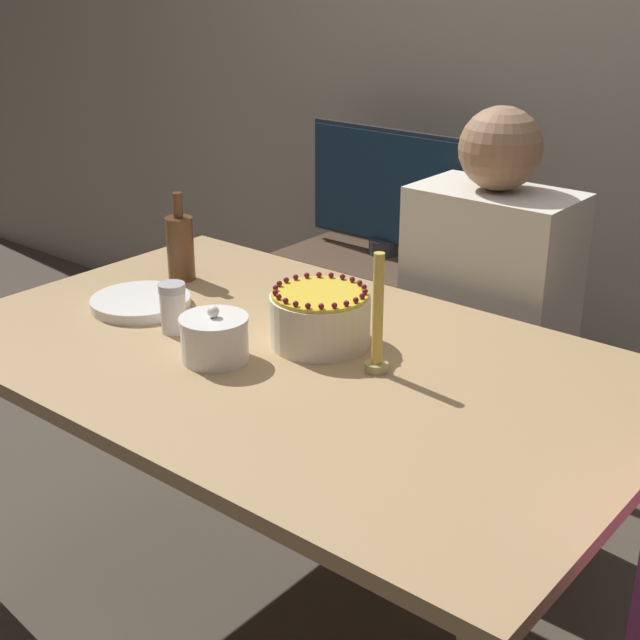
% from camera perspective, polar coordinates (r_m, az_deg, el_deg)
% --- Properties ---
extents(wall_behind, '(8.00, 0.05, 2.60)m').
position_cam_1_polar(wall_behind, '(2.87, 17.60, 17.14)').
color(wall_behind, '#ADA393').
rests_on(wall_behind, ground_plane).
extents(dining_table, '(1.48, 0.91, 0.76)m').
position_cam_1_polar(dining_table, '(1.88, -1.84, -5.32)').
color(dining_table, tan).
rests_on(dining_table, ground_plane).
extents(cake, '(0.21, 0.21, 0.13)m').
position_cam_1_polar(cake, '(1.85, 0.00, 0.12)').
color(cake, '#EFE5CC').
rests_on(cake, dining_table).
extents(sugar_bowl, '(0.14, 0.14, 0.12)m').
position_cam_1_polar(sugar_bowl, '(1.79, -6.77, -1.16)').
color(sugar_bowl, white).
rests_on(sugar_bowl, dining_table).
extents(sugar_shaker, '(0.06, 0.06, 0.11)m').
position_cam_1_polar(sugar_shaker, '(1.94, -9.40, 0.80)').
color(sugar_shaker, white).
rests_on(sugar_shaker, dining_table).
extents(plate_stack, '(0.23, 0.23, 0.02)m').
position_cam_1_polar(plate_stack, '(2.10, -11.40, 1.13)').
color(plate_stack, white).
rests_on(plate_stack, dining_table).
extents(candle, '(0.05, 0.05, 0.24)m').
position_cam_1_polar(candle, '(1.72, 3.70, -0.36)').
color(candle, tan).
rests_on(candle, dining_table).
extents(bottle, '(0.07, 0.07, 0.22)m').
position_cam_1_polar(bottle, '(2.24, -8.93, 4.65)').
color(bottle, brown).
rests_on(bottle, dining_table).
extents(person_man_blue_shirt, '(0.40, 0.34, 1.19)m').
position_cam_1_polar(person_man_blue_shirt, '(2.37, 10.43, -2.93)').
color(person_man_blue_shirt, '#2D2D38').
rests_on(person_man_blue_shirt, ground_plane).
extents(side_cabinet, '(0.61, 0.48, 0.57)m').
position_cam_1_polar(side_cabinet, '(3.14, 3.94, -0.71)').
color(side_cabinet, '#4C3828').
rests_on(side_cabinet, ground_plane).
extents(tv_monitor, '(0.60, 0.10, 0.42)m').
position_cam_1_polar(tv_monitor, '(2.98, 4.23, 8.31)').
color(tv_monitor, '#2D2D33').
rests_on(tv_monitor, side_cabinet).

